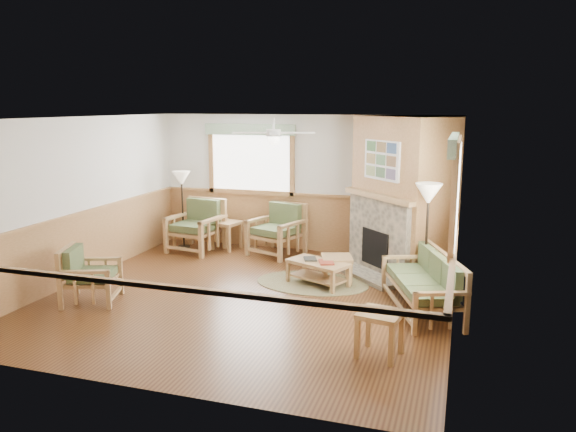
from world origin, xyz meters
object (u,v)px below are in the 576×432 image
(coffee_table, at_px, (318,273))
(end_table_sofa, at_px, (380,334))
(armchair_back_left, at_px, (196,226))
(end_table_chairs, at_px, (227,235))
(sofa, at_px, (421,283))
(armchair_left, at_px, (91,274))
(footstool, at_px, (337,269))
(floor_lamp_right, at_px, (426,240))
(floor_lamp_left, at_px, (183,209))
(armchair_back_right, at_px, (276,230))

(coffee_table, relative_size, end_table_sofa, 1.83)
(armchair_back_left, distance_m, end_table_chairs, 0.66)
(sofa, distance_m, end_table_sofa, 1.70)
(end_table_chairs, distance_m, end_table_sofa, 5.47)
(armchair_left, relative_size, end_table_sofa, 1.55)
(armchair_back_left, bearing_deg, end_table_chairs, 41.23)
(end_table_sofa, bearing_deg, footstool, 112.79)
(armchair_back_left, distance_m, armchair_left, 3.13)
(sofa, xyz_separation_m, end_table_chairs, (-4.04, 2.37, -0.13))
(footstool, distance_m, floor_lamp_right, 1.62)
(armchair_back_left, bearing_deg, coffee_table, -16.71)
(armchair_left, xyz_separation_m, end_table_sofa, (4.37, -0.56, -0.15))
(coffee_table, bearing_deg, floor_lamp_left, 178.29)
(coffee_table, bearing_deg, floor_lamp_right, 23.30)
(armchair_back_right, height_order, floor_lamp_left, floor_lamp_left)
(coffee_table, distance_m, end_table_sofa, 2.69)
(armchair_back_left, relative_size, armchair_left, 1.22)
(footstool, xyz_separation_m, floor_lamp_right, (1.44, -0.30, 0.66))
(end_table_sofa, distance_m, footstool, 2.84)
(floor_lamp_left, bearing_deg, coffee_table, -25.56)
(coffee_table, xyz_separation_m, footstool, (0.25, 0.29, 0.02))
(coffee_table, bearing_deg, armchair_back_left, 178.50)
(armchair_left, height_order, coffee_table, armchair_left)
(armchair_back_right, xyz_separation_m, footstool, (1.50, -1.31, -0.28))
(end_table_chairs, xyz_separation_m, floor_lamp_right, (4.04, -1.71, 0.59))
(armchair_left, bearing_deg, coffee_table, -79.08)
(end_table_sofa, bearing_deg, floor_lamp_left, 139.80)
(floor_lamp_right, bearing_deg, armchair_back_right, 151.28)
(sofa, distance_m, floor_lamp_right, 0.81)
(floor_lamp_right, bearing_deg, floor_lamp_left, 162.35)
(end_table_chairs, height_order, floor_lamp_left, floor_lamp_left)
(armchair_left, xyz_separation_m, end_table_chairs, (0.66, 3.46, -0.13))
(armchair_back_left, bearing_deg, armchair_left, -83.97)
(sofa, height_order, floor_lamp_left, floor_lamp_left)
(end_table_chairs, relative_size, end_table_sofa, 1.06)
(coffee_table, bearing_deg, armchair_back_right, 151.95)
(sofa, xyz_separation_m, armchair_back_left, (-4.56, 2.04, 0.10))
(armchair_back_right, distance_m, floor_lamp_left, 2.03)
(floor_lamp_left, bearing_deg, footstool, -19.93)
(armchair_back_right, xyz_separation_m, end_table_sofa, (2.60, -3.93, -0.23))
(end_table_sofa, bearing_deg, sofa, 78.32)
(armchair_back_right, xyz_separation_m, end_table_chairs, (-1.10, 0.10, -0.21))
(armchair_left, bearing_deg, end_table_chairs, -30.28)
(sofa, distance_m, armchair_back_left, 5.00)
(end_table_sofa, height_order, floor_lamp_left, floor_lamp_left)
(sofa, relative_size, armchair_back_left, 1.75)
(armchair_back_left, xyz_separation_m, armchair_back_right, (1.63, 0.23, -0.02))
(end_table_sofa, relative_size, footstool, 1.10)
(armchair_back_left, relative_size, end_table_sofa, 1.89)
(sofa, relative_size, end_table_sofa, 3.31)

